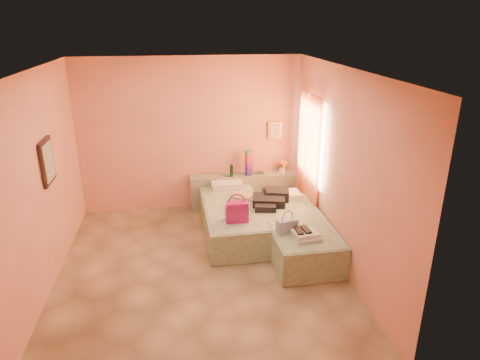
{
  "coord_description": "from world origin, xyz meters",
  "views": [
    {
      "loc": [
        -0.22,
        -5.32,
        3.38
      ],
      "look_at": [
        0.7,
        0.85,
        1.02
      ],
      "focal_mm": 32.0,
      "sensor_mm": 36.0,
      "label": 1
    }
  ],
  "objects_px": {
    "headboard_ledge": "(245,190)",
    "green_book": "(259,173)",
    "magenta_handbag": "(237,211)",
    "bed_right": "(295,234)",
    "bed_left": "(233,219)",
    "towel_stack": "(307,236)",
    "water_bottle": "(231,171)",
    "blue_handbag": "(287,226)",
    "flower_vase": "(282,165)"
  },
  "relations": [
    {
      "from": "bed_right",
      "to": "green_book",
      "type": "distance_m",
      "value": 1.77
    },
    {
      "from": "bed_right",
      "to": "green_book",
      "type": "bearing_deg",
      "value": 97.36
    },
    {
      "from": "bed_left",
      "to": "blue_handbag",
      "type": "bearing_deg",
      "value": -58.97
    },
    {
      "from": "bed_left",
      "to": "green_book",
      "type": "xyz_separation_m",
      "value": [
        0.64,
        1.06,
        0.41
      ]
    },
    {
      "from": "flower_vase",
      "to": "magenta_handbag",
      "type": "bearing_deg",
      "value": -123.93
    },
    {
      "from": "water_bottle",
      "to": "blue_handbag",
      "type": "xyz_separation_m",
      "value": [
        0.54,
        -2.02,
        -0.16
      ]
    },
    {
      "from": "headboard_ledge",
      "to": "bed_left",
      "type": "bearing_deg",
      "value": -109.65
    },
    {
      "from": "headboard_ledge",
      "to": "green_book",
      "type": "bearing_deg",
      "value": 1.09
    },
    {
      "from": "bed_left",
      "to": "water_bottle",
      "type": "relative_size",
      "value": 9.02
    },
    {
      "from": "water_bottle",
      "to": "blue_handbag",
      "type": "bearing_deg",
      "value": -74.95
    },
    {
      "from": "magenta_handbag",
      "to": "towel_stack",
      "type": "relative_size",
      "value": 0.97
    },
    {
      "from": "blue_handbag",
      "to": "towel_stack",
      "type": "distance_m",
      "value": 0.33
    },
    {
      "from": "headboard_ledge",
      "to": "bed_right",
      "type": "bearing_deg",
      "value": -72.84
    },
    {
      "from": "bed_right",
      "to": "towel_stack",
      "type": "distance_m",
      "value": 0.69
    },
    {
      "from": "flower_vase",
      "to": "bed_right",
      "type": "bearing_deg",
      "value": -96.43
    },
    {
      "from": "bed_left",
      "to": "bed_right",
      "type": "xyz_separation_m",
      "value": [
        0.9,
        -0.65,
        0.0
      ]
    },
    {
      "from": "bed_left",
      "to": "headboard_ledge",
      "type": "bearing_deg",
      "value": 69.17
    },
    {
      "from": "green_book",
      "to": "bed_right",
      "type": "bearing_deg",
      "value": -87.55
    },
    {
      "from": "bed_left",
      "to": "bed_right",
      "type": "distance_m",
      "value": 1.11
    },
    {
      "from": "blue_handbag",
      "to": "headboard_ledge",
      "type": "bearing_deg",
      "value": 84.16
    },
    {
      "from": "bed_right",
      "to": "towel_stack",
      "type": "xyz_separation_m",
      "value": [
        -0.02,
        -0.63,
        0.3
      ]
    },
    {
      "from": "towel_stack",
      "to": "magenta_handbag",
      "type": "bearing_deg",
      "value": 141.72
    },
    {
      "from": "flower_vase",
      "to": "blue_handbag",
      "type": "relative_size",
      "value": 0.93
    },
    {
      "from": "headboard_ledge",
      "to": "bed_right",
      "type": "relative_size",
      "value": 1.02
    },
    {
      "from": "magenta_handbag",
      "to": "towel_stack",
      "type": "bearing_deg",
      "value": -38.19
    },
    {
      "from": "flower_vase",
      "to": "blue_handbag",
      "type": "bearing_deg",
      "value": -101.8
    },
    {
      "from": "bed_left",
      "to": "magenta_handbag",
      "type": "xyz_separation_m",
      "value": [
        -0.01,
        -0.57,
        0.41
      ]
    },
    {
      "from": "water_bottle",
      "to": "green_book",
      "type": "bearing_deg",
      "value": 8.23
    },
    {
      "from": "magenta_handbag",
      "to": "blue_handbag",
      "type": "bearing_deg",
      "value": -34.95
    },
    {
      "from": "magenta_handbag",
      "to": "blue_handbag",
      "type": "xyz_separation_m",
      "value": [
        0.66,
        -0.46,
        -0.06
      ]
    },
    {
      "from": "water_bottle",
      "to": "towel_stack",
      "type": "xyz_separation_m",
      "value": [
        0.77,
        -2.25,
        -0.21
      ]
    },
    {
      "from": "headboard_ledge",
      "to": "bed_right",
      "type": "xyz_separation_m",
      "value": [
        0.52,
        -1.7,
        -0.08
      ]
    },
    {
      "from": "bed_left",
      "to": "water_bottle",
      "type": "xyz_separation_m",
      "value": [
        0.11,
        0.98,
        0.51
      ]
    },
    {
      "from": "headboard_ledge",
      "to": "magenta_handbag",
      "type": "bearing_deg",
      "value": -103.29
    },
    {
      "from": "water_bottle",
      "to": "bed_right",
      "type": "bearing_deg",
      "value": -64.16
    },
    {
      "from": "water_bottle",
      "to": "bed_left",
      "type": "bearing_deg",
      "value": -96.51
    },
    {
      "from": "bed_right",
      "to": "flower_vase",
      "type": "relative_size",
      "value": 7.15
    },
    {
      "from": "headboard_ledge",
      "to": "water_bottle",
      "type": "distance_m",
      "value": 0.51
    },
    {
      "from": "headboard_ledge",
      "to": "towel_stack",
      "type": "distance_m",
      "value": 2.39
    },
    {
      "from": "headboard_ledge",
      "to": "green_book",
      "type": "xyz_separation_m",
      "value": [
        0.27,
        0.01,
        0.34
      ]
    },
    {
      "from": "water_bottle",
      "to": "towel_stack",
      "type": "relative_size",
      "value": 0.63
    },
    {
      "from": "flower_vase",
      "to": "blue_handbag",
      "type": "height_order",
      "value": "flower_vase"
    },
    {
      "from": "water_bottle",
      "to": "green_book",
      "type": "relative_size",
      "value": 1.41
    },
    {
      "from": "green_book",
      "to": "magenta_handbag",
      "type": "xyz_separation_m",
      "value": [
        -0.65,
        -1.63,
        -0.0
      ]
    },
    {
      "from": "headboard_ledge",
      "to": "bed_left",
      "type": "height_order",
      "value": "headboard_ledge"
    },
    {
      "from": "green_book",
      "to": "blue_handbag",
      "type": "distance_m",
      "value": 2.09
    },
    {
      "from": "bed_right",
      "to": "blue_handbag",
      "type": "bearing_deg",
      "value": -123.55
    },
    {
      "from": "bed_left",
      "to": "towel_stack",
      "type": "xyz_separation_m",
      "value": [
        0.88,
        -1.28,
        0.3
      ]
    },
    {
      "from": "magenta_handbag",
      "to": "headboard_ledge",
      "type": "bearing_deg",
      "value": 76.81
    },
    {
      "from": "bed_right",
      "to": "flower_vase",
      "type": "height_order",
      "value": "flower_vase"
    }
  ]
}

